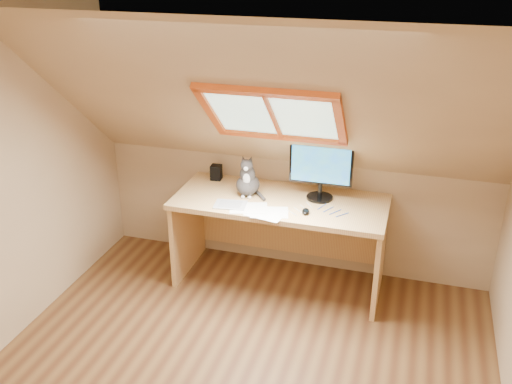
% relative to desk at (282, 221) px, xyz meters
% --- Properties ---
extents(room_shell, '(3.52, 3.52, 2.41)m').
position_rel_desk_xyz_m(room_shell, '(0.02, -1.55, 0.87)').
color(room_shell, tan).
rests_on(room_shell, ground).
extents(desk, '(1.76, 0.77, 0.80)m').
position_rel_desk_xyz_m(desk, '(0.00, 0.00, 0.00)').
color(desk, tan).
rests_on(desk, ground).
extents(monitor, '(0.52, 0.22, 0.48)m').
position_rel_desk_xyz_m(monitor, '(0.31, 0.03, 0.51)').
color(monitor, black).
rests_on(monitor, desk).
extents(cat, '(0.23, 0.26, 0.36)m').
position_rel_desk_xyz_m(cat, '(-0.29, -0.06, 0.36)').
color(cat, '#3D3836').
rests_on(cat, desk).
extents(desk_speaker, '(0.10, 0.10, 0.13)m').
position_rel_desk_xyz_m(desk_speaker, '(-0.66, 0.18, 0.30)').
color(desk_speaker, black).
rests_on(desk_speaker, desk).
extents(graphics_tablet, '(0.28, 0.21, 0.01)m').
position_rel_desk_xyz_m(graphics_tablet, '(-0.36, -0.30, 0.24)').
color(graphics_tablet, '#B2B2B7').
rests_on(graphics_tablet, desk).
extents(mouse, '(0.07, 0.11, 0.03)m').
position_rel_desk_xyz_m(mouse, '(0.25, -0.27, 0.25)').
color(mouse, black).
rests_on(mouse, desk).
extents(papers, '(0.35, 0.30, 0.01)m').
position_rel_desk_xyz_m(papers, '(-0.11, -0.33, 0.24)').
color(papers, white).
rests_on(papers, desk).
extents(cables, '(0.51, 0.26, 0.01)m').
position_rel_desk_xyz_m(cables, '(0.35, -0.19, 0.24)').
color(cables, silver).
rests_on(cables, desk).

